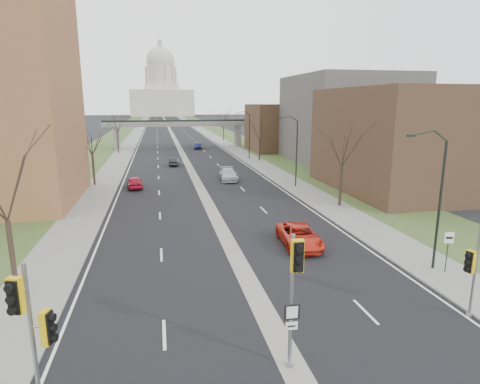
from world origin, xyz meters
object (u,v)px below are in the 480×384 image
object	(u,v)px
signal_pole_left	(32,321)
car_right_mid	(228,174)
car_left_near	(135,182)
car_right_far	(198,146)
signal_pole_right	(479,256)
car_right_near	(299,236)
signal_pole_median	(295,280)
car_left_far	(174,162)
speed_limit_sign	(448,245)

from	to	relation	value
signal_pole_left	car_right_mid	bearing A→B (deg)	88.50
car_left_near	car_right_far	bearing A→B (deg)	-111.93
signal_pole_right	car_right_near	xyz separation A→B (m)	(-4.67, 11.47, -2.52)
signal_pole_median	car_right_mid	bearing A→B (deg)	84.91
car_left_far	signal_pole_left	bearing A→B (deg)	90.21
car_left_near	car_right_far	distance (m)	43.23
car_left_near	car_right_near	world-z (taller)	car_right_near
car_left_near	car_right_near	size ratio (longest dim) A/B	0.79
car_right_near	signal_pole_median	bearing A→B (deg)	-107.02
speed_limit_sign	car_left_near	xyz separation A→B (m)	(-20.06, 30.04, -1.14)
speed_limit_sign	car_right_near	world-z (taller)	speed_limit_sign
car_right_near	car_right_mid	distance (m)	26.30
car_right_far	signal_pole_median	bearing A→B (deg)	-87.23
signal_pole_median	car_right_far	distance (m)	78.68
speed_limit_sign	car_right_far	size ratio (longest dim) A/B	0.59
signal_pole_right	signal_pole_left	bearing A→B (deg)	171.64
car_left_far	car_right_mid	size ratio (longest dim) A/B	0.72
car_left_near	speed_limit_sign	bearing A→B (deg)	117.87
signal_pole_left	signal_pole_right	world-z (taller)	signal_pole_left
car_right_near	car_right_far	size ratio (longest dim) A/B	1.26
speed_limit_sign	car_left_far	world-z (taller)	speed_limit_sign
signal_pole_left	car_right_near	xyz separation A→B (m)	(14.08, 13.94, -2.77)
car_left_far	car_right_mid	world-z (taller)	car_right_mid
signal_pole_left	speed_limit_sign	xyz separation A→B (m)	(21.23, 7.45, -1.65)
signal_pole_right	car_left_near	bearing A→B (deg)	100.78
signal_pole_left	car_right_mid	size ratio (longest dim) A/B	1.00
signal_pole_left	speed_limit_sign	size ratio (longest dim) A/B	2.11
car_left_far	car_right_far	xyz separation A→B (m)	(6.44, 24.16, 0.10)
signal_pole_left	car_left_near	world-z (taller)	signal_pole_left
car_right_mid	speed_limit_sign	bearing A→B (deg)	-73.04
car_left_far	car_right_mid	xyz separation A→B (m)	(6.70, -14.63, 0.14)
signal_pole_median	signal_pole_right	bearing A→B (deg)	12.59
car_left_far	car_right_far	size ratio (longest dim) A/B	0.90
signal_pole_left	car_right_near	size ratio (longest dim) A/B	0.98
car_left_near	car_right_near	distance (m)	26.85
speed_limit_sign	car_right_far	xyz separation A→B (m)	(-8.09, 71.58, -1.14)
signal_pole_median	car_right_far	bearing A→B (deg)	88.26
signal_pole_right	speed_limit_sign	world-z (taller)	signal_pole_right
signal_pole_median	car_left_far	xyz separation A→B (m)	(-2.24, 54.35, -3.23)
car_right_near	car_right_mid	xyz separation A→B (m)	(-0.67, 26.29, 0.02)
signal_pole_left	car_right_mid	distance (m)	42.50
car_right_far	signal_pole_right	bearing A→B (deg)	-79.98
signal_pole_median	signal_pole_right	xyz separation A→B (m)	(9.81, 1.95, -0.59)
signal_pole_left	car_left_far	size ratio (longest dim) A/B	1.38
speed_limit_sign	car_left_far	xyz separation A→B (m)	(-14.53, 47.42, -1.24)
car_left_far	car_right_far	world-z (taller)	car_right_far
signal_pole_left	speed_limit_sign	bearing A→B (deg)	36.25
car_left_far	car_right_near	distance (m)	41.59
signal_pole_left	car_left_near	bearing A→B (deg)	105.13
signal_pole_right	car_left_far	distance (m)	53.83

